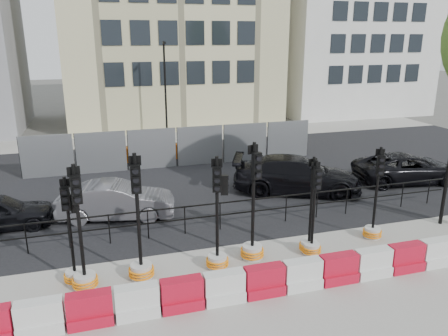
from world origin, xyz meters
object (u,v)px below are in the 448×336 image
object	(u,v)px
traffic_signal_a	(84,265)
traffic_signal_d	(218,243)
car_c	(297,175)
traffic_signal_h	(374,220)

from	to	relation	value
traffic_signal_a	traffic_signal_d	distance (m)	3.57
traffic_signal_a	car_c	size ratio (longest dim) A/B	0.59
traffic_signal_a	car_c	world-z (taller)	traffic_signal_a
traffic_signal_h	car_c	distance (m)	4.70
traffic_signal_d	car_c	world-z (taller)	traffic_signal_d
traffic_signal_a	traffic_signal_d	world-z (taller)	traffic_signal_a
traffic_signal_h	traffic_signal_a	bearing A→B (deg)	-157.65
traffic_signal_a	traffic_signal_h	xyz separation A→B (m)	(8.88, 0.44, -0.07)
traffic_signal_a	car_c	bearing A→B (deg)	22.32
traffic_signal_d	traffic_signal_h	xyz separation A→B (m)	(5.31, 0.41, -0.15)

